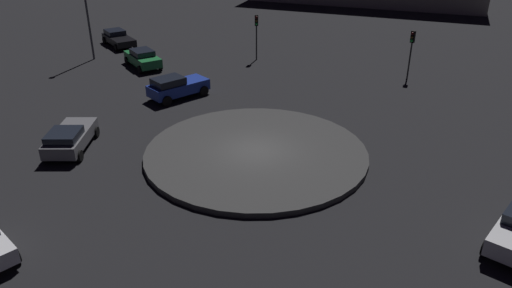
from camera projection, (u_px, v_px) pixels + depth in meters
ground_plane at (256, 155)px, 26.34m from camera, size 120.71×120.71×0.00m
roundabout_island at (256, 153)px, 26.28m from camera, size 12.03×12.03×0.30m
car_black at (118, 38)px, 46.52m from camera, size 2.36×4.72×1.36m
car_grey at (70, 138)px, 26.61m from camera, size 3.61×4.54×1.40m
car_green at (143, 58)px, 40.27m from camera, size 2.21×4.35×1.48m
car_blue at (176, 87)px, 33.76m from camera, size 4.46×2.67×1.60m
traffic_light_west at (412, 45)px, 36.74m from camera, size 0.39×0.35×3.73m
traffic_light_southwest at (256, 28)px, 41.27m from camera, size 0.37×0.40×3.88m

